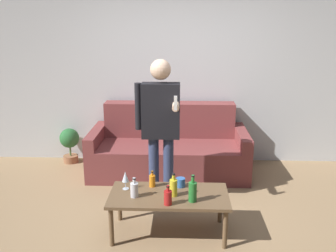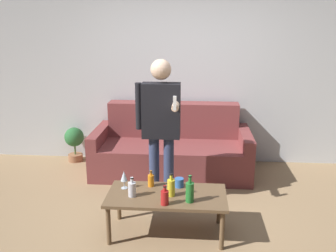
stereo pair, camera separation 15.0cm
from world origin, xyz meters
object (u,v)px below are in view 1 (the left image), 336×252
object	(u,v)px
coffee_table	(169,198)
person_standing_front	(160,122)
couch	(169,149)
bottle_orange	(168,197)

from	to	relation	value
coffee_table	person_standing_front	bearing A→B (deg)	100.49
coffee_table	person_standing_front	world-z (taller)	person_standing_front
coffee_table	person_standing_front	xyz separation A→B (m)	(-0.11, 0.62, 0.60)
coffee_table	person_standing_front	size ratio (longest dim) A/B	0.70
person_standing_front	couch	bearing A→B (deg)	86.63
bottle_orange	person_standing_front	distance (m)	0.96
couch	bottle_orange	bearing A→B (deg)	-88.22
couch	bottle_orange	xyz separation A→B (m)	(0.06, -1.81, 0.17)
bottle_orange	couch	bearing A→B (deg)	91.78
couch	coffee_table	world-z (taller)	couch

